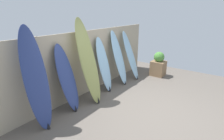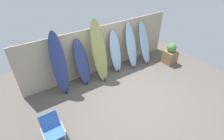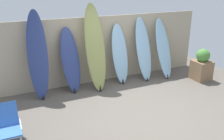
{
  "view_description": "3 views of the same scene",
  "coord_description": "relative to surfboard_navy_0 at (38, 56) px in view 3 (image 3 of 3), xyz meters",
  "views": [
    {
      "loc": [
        -3.44,
        -1.41,
        2.31
      ],
      "look_at": [
        -0.16,
        0.99,
        0.92
      ],
      "focal_mm": 28.0,
      "sensor_mm": 36.0,
      "label": 1
    },
    {
      "loc": [
        -2.92,
        -3.04,
        4.0
      ],
      "look_at": [
        -0.5,
        0.6,
        0.94
      ],
      "focal_mm": 28.0,
      "sensor_mm": 36.0,
      "label": 2
    },
    {
      "loc": [
        -2.55,
        -4.12,
        2.69
      ],
      "look_at": [
        -0.33,
        0.66,
        0.78
      ],
      "focal_mm": 40.0,
      "sensor_mm": 36.0,
      "label": 3
    }
  ],
  "objects": [
    {
      "name": "surfboard_skyblue_3",
      "position": [
        2.16,
        0.05,
        -0.24
      ],
      "size": [
        0.47,
        0.51,
        1.61
      ],
      "color": "#8CB7D6",
      "rests_on": "ground"
    },
    {
      "name": "fence_back",
      "position": [
        1.78,
        0.37,
        -0.13
      ],
      "size": [
        6.08,
        0.11,
        1.8
      ],
      "color": "tan",
      "rests_on": "ground"
    },
    {
      "name": "surfboard_skyblue_4",
      "position": [
        2.88,
        0.01,
        -0.17
      ],
      "size": [
        0.45,
        0.64,
        1.73
      ],
      "color": "#8CB7D6",
      "rests_on": "ground"
    },
    {
      "name": "surfboard_navy_0",
      "position": [
        0.0,
        0.0,
        0.0
      ],
      "size": [
        0.53,
        0.55,
        2.09
      ],
      "color": "navy",
      "rests_on": "ground"
    },
    {
      "name": "surfboard_skyblue_5",
      "position": [
        3.51,
        -0.07,
        -0.22
      ],
      "size": [
        0.45,
        0.7,
        1.66
      ],
      "color": "#8CB7D6",
      "rests_on": "ground"
    },
    {
      "name": "planter_box",
      "position": [
        4.34,
        -0.78,
        -0.63
      ],
      "size": [
        0.47,
        0.48,
        0.9
      ],
      "color": "#846647",
      "rests_on": "ground"
    },
    {
      "name": "surfboard_olive_2",
      "position": [
        1.41,
        -0.05,
        0.05
      ],
      "size": [
        0.53,
        0.71,
        2.18
      ],
      "color": "olive",
      "rests_on": "ground"
    },
    {
      "name": "beach_chair",
      "position": [
        -0.87,
        -1.56,
        -0.71
      ],
      "size": [
        0.5,
        0.56,
        0.65
      ],
      "rotation": [
        0.0,
        0.0,
        0.32
      ],
      "color": "silver",
      "rests_on": "ground"
    },
    {
      "name": "ground",
      "position": [
        1.78,
        -1.63,
        -1.03
      ],
      "size": [
        7.68,
        7.68,
        0.0
      ],
      "primitive_type": "plane",
      "color": "#5B544C"
    },
    {
      "name": "surfboard_navy_1",
      "position": [
        0.79,
        0.05,
        -0.24
      ],
      "size": [
        0.52,
        0.56,
        1.62
      ],
      "color": "navy",
      "rests_on": "ground"
    }
  ]
}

